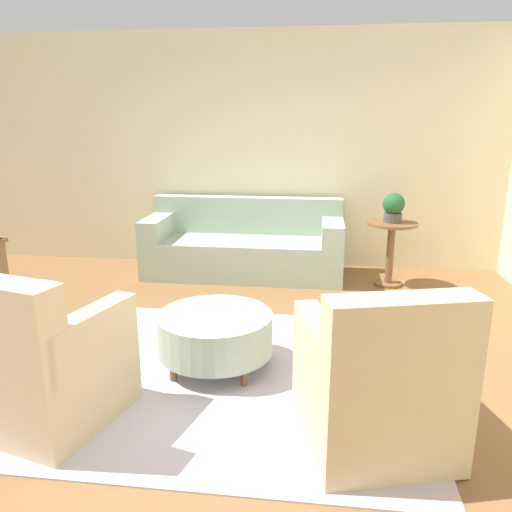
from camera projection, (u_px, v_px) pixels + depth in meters
name	position (u px, v px, depth m)	size (l,w,h in m)	color
ground_plane	(226.00, 375.00, 3.61)	(16.00, 16.00, 0.00)	brown
wall_back	(269.00, 152.00, 6.07)	(9.80, 0.12, 2.80)	beige
rug	(226.00, 375.00, 3.60)	(2.72, 2.37, 0.01)	#BCB2C1
couch	(244.00, 247.00, 5.90)	(2.29, 0.87, 0.88)	#9EB29E
armchair_left	(40.00, 365.00, 2.96)	(0.94, 0.96, 0.97)	#C6B289
armchair_right	(379.00, 387.00, 2.72)	(0.94, 0.96, 0.97)	#C6B289
ottoman_table	(215.00, 333.00, 3.66)	(0.84, 0.84, 0.41)	#9EB29E
side_table	(391.00, 243.00, 5.45)	(0.54, 0.54, 0.71)	brown
potted_plant_on_side_table	(393.00, 207.00, 5.34)	(0.23, 0.23, 0.32)	#4C4742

